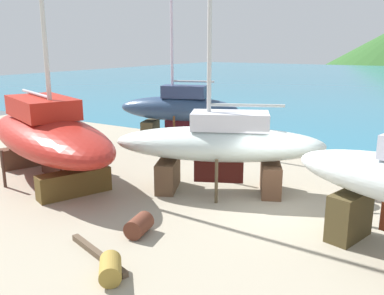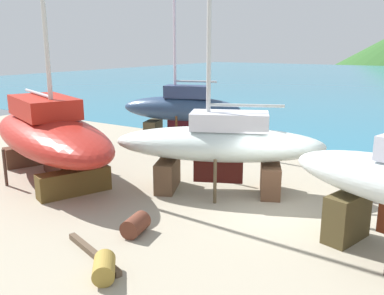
{
  "view_description": "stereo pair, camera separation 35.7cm",
  "coord_description": "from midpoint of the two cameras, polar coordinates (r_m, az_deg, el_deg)",
  "views": [
    {
      "loc": [
        4.65,
        -13.05,
        5.43
      ],
      "look_at": [
        -3.79,
        0.63,
        1.48
      ],
      "focal_mm": 38.78,
      "sensor_mm": 36.0,
      "label": 1
    },
    {
      "loc": [
        4.96,
        -12.86,
        5.43
      ],
      "look_at": [
        -3.79,
        0.63,
        1.48
      ],
      "focal_mm": 38.78,
      "sensor_mm": 36.0,
      "label": 2
    }
  ],
  "objects": [
    {
      "name": "barrel_tipped_center",
      "position": [
        17.13,
        21.77,
        -4.72
      ],
      "size": [
        1.07,
        0.92,
        0.56
      ],
      "primitive_type": "cylinder",
      "rotation": [
        1.57,
        0.0,
        2.05
      ],
      "color": "#2F292B",
      "rests_on": "ground"
    },
    {
      "name": "ground_plane",
      "position": [
        11.2,
        2.08,
        -15.22
      ],
      "size": [
        51.31,
        51.31,
        0.0
      ],
      "primitive_type": "plane",
      "color": "#A39983"
    },
    {
      "name": "barrel_rust_far",
      "position": [
        10.5,
        -12.17,
        -15.99
      ],
      "size": [
        1.0,
        1.03,
        0.53
      ],
      "primitive_type": "cylinder",
      "rotation": [
        1.57,
        0.0,
        0.73
      ],
      "color": "olive",
      "rests_on": "ground"
    },
    {
      "name": "timber_long_aft",
      "position": [
        11.59,
        -13.68,
        -14.1
      ],
      "size": [
        2.65,
        0.98,
        0.16
      ],
      "primitive_type": "cube",
      "rotation": [
        0.0,
        0.0,
        2.84
      ],
      "color": "brown",
      "rests_on": "ground"
    },
    {
      "name": "sailboat_mid_port",
      "position": [
        15.56,
        3.19,
        0.54
      ],
      "size": [
        8.11,
        5.39,
        14.21
      ],
      "rotation": [
        0.0,
        0.0,
        3.57
      ],
      "color": "brown",
      "rests_on": "ground"
    },
    {
      "name": "sailboat_large_starboard",
      "position": [
        22.91,
        -2.27,
        5.17
      ],
      "size": [
        6.81,
        3.81,
        10.1
      ],
      "rotation": [
        0.0,
        0.0,
        3.47
      ],
      "color": "#48402A",
      "rests_on": "ground"
    },
    {
      "name": "barrel_blue_faded",
      "position": [
        12.53,
        -8.13,
        -10.58
      ],
      "size": [
        0.76,
        0.99,
        0.58
      ],
      "primitive_type": "cylinder",
      "rotation": [
        1.57,
        0.0,
        0.22
      ],
      "color": "brown",
      "rests_on": "ground"
    },
    {
      "name": "sailboat_far_slipway",
      "position": [
        18.15,
        -19.72,
        1.73
      ],
      "size": [
        10.66,
        6.8,
        14.8
      ],
      "rotation": [
        0.0,
        0.0,
        -0.37
      ],
      "color": "brown",
      "rests_on": "ground"
    },
    {
      "name": "worker",
      "position": [
        16.15,
        22.58,
        -3.6
      ],
      "size": [
        0.28,
        0.46,
        1.72
      ],
      "rotation": [
        0.0,
        0.0,
        3.24
      ],
      "color": "maroon",
      "rests_on": "ground"
    }
  ]
}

